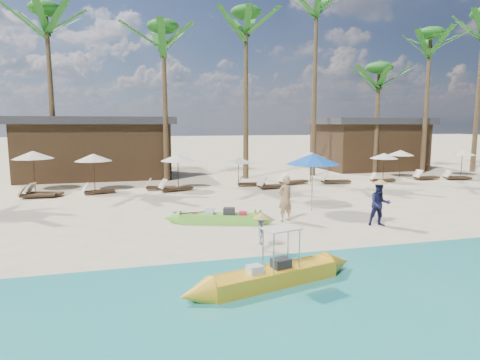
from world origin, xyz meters
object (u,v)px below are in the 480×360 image
object	(u,v)px
yellow_canoe	(273,276)
blue_umbrella	(313,159)
green_canoe	(219,218)
tourist	(285,198)

from	to	relation	value
yellow_canoe	blue_umbrella	xyz separation A→B (m)	(4.41, 7.42, 2.08)
green_canoe	yellow_canoe	xyz separation A→B (m)	(0.02, -6.18, 0.01)
yellow_canoe	tourist	xyz separation A→B (m)	(2.57, 5.91, 0.69)
green_canoe	blue_umbrella	xyz separation A→B (m)	(4.43, 1.24, 2.10)
green_canoe	tourist	xyz separation A→B (m)	(2.59, -0.27, 0.70)
yellow_canoe	blue_umbrella	bearing A→B (deg)	44.97
blue_umbrella	green_canoe	bearing A→B (deg)	-164.32
yellow_canoe	blue_umbrella	distance (m)	8.88
tourist	green_canoe	bearing A→B (deg)	-25.24
tourist	blue_umbrella	bearing A→B (deg)	-159.79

